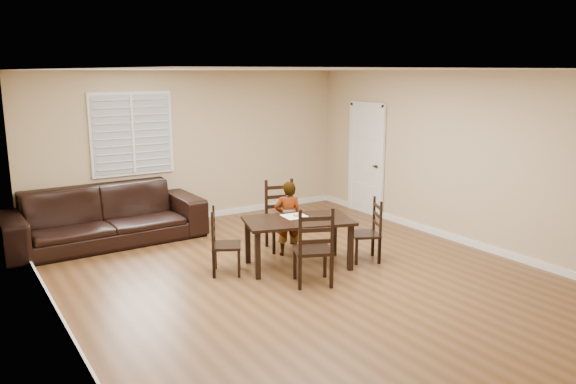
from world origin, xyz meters
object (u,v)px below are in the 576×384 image
(chair_far, at_px, (315,251))
(child, at_px, (288,219))
(chair_near, at_px, (280,217))
(sofa, at_px, (104,216))
(chair_right, at_px, (373,233))
(chair_left, at_px, (218,244))
(dining_table, at_px, (298,226))
(donut, at_px, (296,215))

(chair_far, xyz_separation_m, child, (0.40, 1.26, 0.09))
(chair_near, distance_m, sofa, 2.79)
(chair_far, height_order, chair_right, chair_far)
(child, bearing_deg, chair_near, -82.52)
(chair_right, bearing_deg, chair_left, -82.27)
(chair_near, xyz_separation_m, chair_right, (0.79, -1.25, -0.07))
(child, bearing_deg, chair_right, 160.46)
(chair_near, relative_size, chair_far, 1.02)
(chair_near, distance_m, chair_right, 1.48)
(chair_near, distance_m, chair_far, 1.74)
(dining_table, distance_m, child, 0.53)
(dining_table, distance_m, chair_right, 1.13)
(dining_table, height_order, sofa, sofa)
(chair_right, bearing_deg, child, -107.45)
(chair_near, bearing_deg, sofa, 158.17)
(chair_far, bearing_deg, chair_left, -30.13)
(chair_far, relative_size, child, 0.93)
(chair_far, bearing_deg, donut, -85.57)
(dining_table, xyz_separation_m, chair_near, (0.27, 0.91, -0.11))
(chair_right, height_order, sofa, chair_right)
(dining_table, distance_m, sofa, 3.23)
(dining_table, bearing_deg, chair_far, -91.01)
(chair_left, relative_size, child, 0.81)
(child, bearing_deg, dining_table, 96.59)
(chair_far, bearing_deg, child, -84.25)
(donut, bearing_deg, child, 75.84)
(chair_near, distance_m, chair_left, 1.44)
(child, height_order, donut, child)
(child, relative_size, donut, 12.24)
(chair_far, distance_m, donut, 0.98)
(dining_table, xyz_separation_m, chair_left, (-1.06, 0.34, -0.18))
(child, bearing_deg, donut, 99.45)
(chair_near, height_order, donut, chair_near)
(child, height_order, sofa, child)
(chair_right, bearing_deg, donut, -90.70)
(chair_near, bearing_deg, donut, -91.10)
(chair_far, height_order, chair_left, chair_far)
(dining_table, relative_size, donut, 17.95)
(dining_table, relative_size, sofa, 0.54)
(chair_left, xyz_separation_m, child, (1.21, 0.16, 0.15))
(chair_left, distance_m, donut, 1.18)
(dining_table, height_order, chair_left, chair_left)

